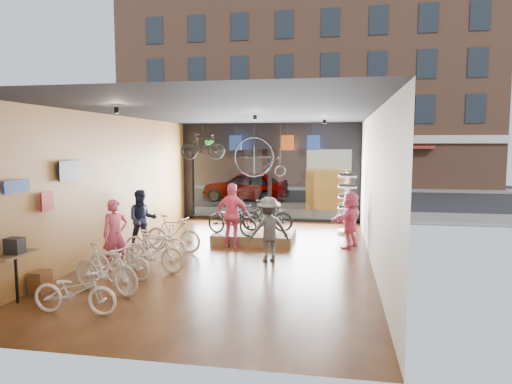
% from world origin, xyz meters
% --- Properties ---
extents(ground_plane, '(7.00, 12.00, 0.04)m').
position_xyz_m(ground_plane, '(0.00, 0.00, -0.02)').
color(ground_plane, black).
rests_on(ground_plane, ground).
extents(ceiling, '(7.00, 12.00, 0.04)m').
position_xyz_m(ceiling, '(0.00, 0.00, 3.82)').
color(ceiling, black).
rests_on(ceiling, ground).
extents(wall_left, '(0.04, 12.00, 3.80)m').
position_xyz_m(wall_left, '(-3.52, 0.00, 1.90)').
color(wall_left, olive).
rests_on(wall_left, ground).
extents(wall_right, '(0.04, 12.00, 3.80)m').
position_xyz_m(wall_right, '(3.52, 0.00, 1.90)').
color(wall_right, beige).
rests_on(wall_right, ground).
extents(wall_back, '(7.00, 0.04, 3.80)m').
position_xyz_m(wall_back, '(0.00, -6.02, 1.90)').
color(wall_back, beige).
rests_on(wall_back, ground).
extents(storefront, '(7.00, 0.26, 3.80)m').
position_xyz_m(storefront, '(0.00, 6.00, 1.90)').
color(storefront, black).
rests_on(storefront, ground).
extents(exit_sign, '(0.35, 0.06, 0.18)m').
position_xyz_m(exit_sign, '(-2.40, 5.88, 3.05)').
color(exit_sign, '#198C26').
rests_on(exit_sign, storefront).
extents(street_road, '(30.00, 18.00, 0.02)m').
position_xyz_m(street_road, '(0.00, 15.00, -0.01)').
color(street_road, black).
rests_on(street_road, ground).
extents(sidewalk_near, '(30.00, 2.40, 0.12)m').
position_xyz_m(sidewalk_near, '(0.00, 7.20, 0.06)').
color(sidewalk_near, slate).
rests_on(sidewalk_near, ground).
extents(sidewalk_far, '(30.00, 2.00, 0.12)m').
position_xyz_m(sidewalk_far, '(0.00, 19.00, 0.06)').
color(sidewalk_far, slate).
rests_on(sidewalk_far, ground).
extents(opposite_building, '(26.00, 5.00, 14.00)m').
position_xyz_m(opposite_building, '(0.00, 21.50, 7.00)').
color(opposite_building, brown).
rests_on(opposite_building, ground).
extents(street_car, '(4.57, 1.84, 1.56)m').
position_xyz_m(street_car, '(-2.20, 12.00, 0.78)').
color(street_car, gray).
rests_on(street_car, street_road).
extents(box_truck, '(2.30, 6.89, 2.71)m').
position_xyz_m(box_truck, '(2.35, 11.00, 1.36)').
color(box_truck, silver).
rests_on(box_truck, street_road).
extents(floor_bike_0, '(1.57, 0.58, 0.82)m').
position_xyz_m(floor_bike_0, '(-1.91, -4.54, 0.41)').
color(floor_bike_0, beige).
rests_on(floor_bike_0, ground_plane).
extents(floor_bike_1, '(1.76, 0.95, 1.02)m').
position_xyz_m(floor_bike_1, '(-1.93, -3.42, 0.51)').
color(floor_bike_1, beige).
rests_on(floor_bike_1, ground_plane).
extents(floor_bike_2, '(1.61, 0.72, 0.82)m').
position_xyz_m(floor_bike_2, '(-2.15, -2.43, 0.41)').
color(floor_bike_2, beige).
rests_on(floor_bike_2, ground_plane).
extents(floor_bike_3, '(1.71, 0.81, 0.99)m').
position_xyz_m(floor_bike_3, '(-1.60, -1.77, 0.50)').
color(floor_bike_3, beige).
rests_on(floor_bike_3, ground_plane).
extents(floor_bike_4, '(1.75, 0.68, 0.90)m').
position_xyz_m(floor_bike_4, '(-2.05, -0.58, 0.45)').
color(floor_bike_4, beige).
rests_on(floor_bike_4, ground_plane).
extents(floor_bike_5, '(1.77, 0.79, 1.03)m').
position_xyz_m(floor_bike_5, '(-1.87, 0.25, 0.51)').
color(floor_bike_5, beige).
rests_on(floor_bike_5, ground_plane).
extents(display_platform, '(2.40, 1.80, 0.30)m').
position_xyz_m(display_platform, '(0.13, 2.02, 0.15)').
color(display_platform, brown).
rests_on(display_platform, ground_plane).
extents(display_bike_left, '(1.84, 1.19, 0.91)m').
position_xyz_m(display_bike_left, '(-0.45, 1.38, 0.76)').
color(display_bike_left, black).
rests_on(display_bike_left, display_platform).
extents(display_bike_mid, '(1.60, 0.45, 0.96)m').
position_xyz_m(display_bike_mid, '(0.50, 2.10, 0.78)').
color(display_bike_mid, black).
rests_on(display_bike_mid, display_platform).
extents(display_bike_right, '(1.92, 1.02, 0.96)m').
position_xyz_m(display_bike_right, '(-0.16, 2.76, 0.78)').
color(display_bike_right, black).
rests_on(display_bike_right, display_platform).
extents(customer_0, '(0.73, 0.71, 1.69)m').
position_xyz_m(customer_0, '(-2.57, -1.74, 0.85)').
color(customer_0, '#CC4C72').
rests_on(customer_0, ground_plane).
extents(customer_1, '(1.04, 0.96, 1.71)m').
position_xyz_m(customer_1, '(-2.85, 0.39, 0.85)').
color(customer_1, '#161C33').
rests_on(customer_1, ground_plane).
extents(customer_2, '(1.18, 0.70, 1.88)m').
position_xyz_m(customer_2, '(-0.35, 1.06, 0.94)').
color(customer_2, '#CC4C72').
rests_on(customer_2, ground_plane).
extents(customer_3, '(1.22, 1.00, 1.65)m').
position_xyz_m(customer_3, '(0.92, -0.31, 0.83)').
color(customer_3, '#3F3F44').
rests_on(customer_3, ground_plane).
extents(customer_5, '(1.13, 1.58, 1.65)m').
position_xyz_m(customer_5, '(3.00, 1.63, 0.83)').
color(customer_5, '#CC4C72').
rests_on(customer_5, ground_plane).
extents(sunglasses_rack, '(0.73, 0.66, 2.07)m').
position_xyz_m(sunglasses_rack, '(2.95, 3.78, 1.03)').
color(sunglasses_rack, white).
rests_on(sunglasses_rack, ground_plane).
extents(wall_merch, '(0.40, 2.40, 2.60)m').
position_xyz_m(wall_merch, '(-3.38, -3.50, 1.30)').
color(wall_merch, navy).
rests_on(wall_merch, wall_left).
extents(penny_farthing, '(1.78, 0.06, 1.42)m').
position_xyz_m(penny_farthing, '(-0.02, 4.25, 2.50)').
color(penny_farthing, black).
rests_on(penny_farthing, ceiling).
extents(hung_bike, '(1.64, 0.93, 0.95)m').
position_xyz_m(hung_bike, '(-2.18, 4.20, 2.93)').
color(hung_bike, black).
rests_on(hung_bike, ceiling).
extents(jersey_left, '(0.45, 0.03, 0.55)m').
position_xyz_m(jersey_left, '(-1.21, 5.20, 3.05)').
color(jersey_left, '#1E3F99').
rests_on(jersey_left, ceiling).
extents(jersey_mid, '(0.45, 0.03, 0.55)m').
position_xyz_m(jersey_mid, '(0.77, 5.20, 3.05)').
color(jersey_mid, '#CC5919').
rests_on(jersey_mid, ceiling).
extents(jersey_right, '(0.45, 0.03, 0.55)m').
position_xyz_m(jersey_right, '(1.72, 5.20, 3.05)').
color(jersey_right, '#1E3F99').
rests_on(jersey_right, ceiling).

